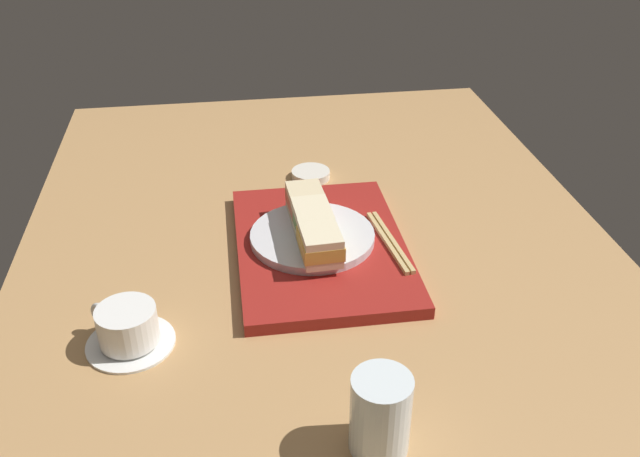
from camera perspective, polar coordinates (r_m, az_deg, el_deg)
The scene contains 10 objects.
ground_plane at distance 115.39cm, azimuth 0.00°, elevation -2.39°, with size 140.00×100.00×3.00cm, color tan.
serving_tray at distance 113.23cm, azimuth -0.04°, elevation -1.59°, with size 39.08×27.27×2.05cm, color maroon.
sandwich_plate at distance 112.50cm, azimuth -0.60°, elevation -0.79°, with size 20.47×20.47×1.39cm, color silver.
sandwich_near at distance 105.42cm, azimuth 0.02°, elevation -1.24°, with size 8.33×6.61×4.86cm.
sandwich_middle at distance 110.85cm, azimuth -0.61°, elevation 0.57°, with size 8.87×6.26×4.86cm.
sandwich_far at distance 116.45cm, azimuth -1.18°, elevation 2.16°, with size 8.63×6.32×4.65cm.
chopsticks_pair at distance 112.80cm, azimuth 5.80°, elevation -1.08°, with size 18.54×3.90×0.70cm.
coffee_cup at distance 97.63cm, azimuth -15.67°, elevation -7.97°, with size 12.17×12.17×5.97cm.
drinking_glass at distance 79.98cm, azimuth 5.03°, elevation -15.07°, with size 6.97×6.97×10.24cm, color silver.
small_sauce_dish at distance 136.47cm, azimuth -0.78°, elevation 4.52°, with size 7.58×7.58×1.59cm, color silver.
Camera 1 is at (-94.43, 13.95, 63.32)cm, focal length 38.58 mm.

